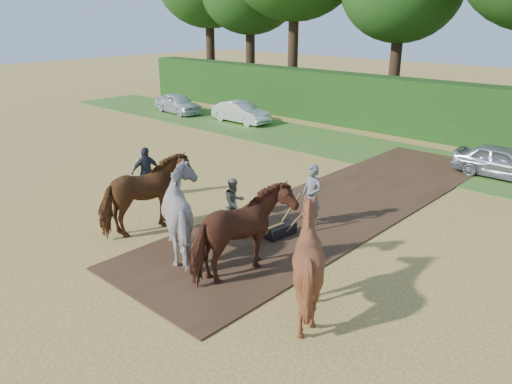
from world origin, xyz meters
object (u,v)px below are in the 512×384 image
object	(u,v)px
spectator_far	(146,172)
plough_team	(218,222)
spectator_near	(234,203)
parked_cars	(474,156)

from	to	relation	value
spectator_far	plough_team	xyz separation A→B (m)	(5.65, -1.76, 0.24)
spectator_near	spectator_far	distance (m)	4.22
plough_team	parked_cars	distance (m)	12.99
spectator_far	parked_cars	xyz separation A→B (m)	(7.54, 11.09, -0.25)
spectator_near	plough_team	xyz separation A→B (m)	(1.44, -2.03, 0.39)
spectator_far	plough_team	distance (m)	5.92
spectator_far	parked_cars	size ratio (longest dim) A/B	0.05
spectator_far	parked_cars	distance (m)	13.41
plough_team	spectator_far	bearing A→B (deg)	162.69
spectator_near	plough_team	bearing A→B (deg)	-135.60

